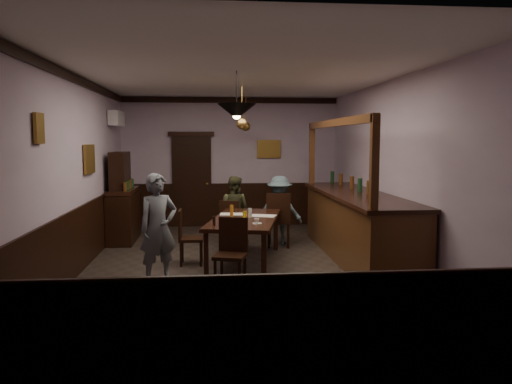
{
  "coord_description": "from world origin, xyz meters",
  "views": [
    {
      "loc": [
        -0.48,
        -7.66,
        2.02
      ],
      "look_at": [
        0.28,
        0.56,
        1.15
      ],
      "focal_mm": 35.0,
      "sensor_mm": 36.0,
      "label": 1
    }
  ],
  "objects": [
    {
      "name": "soda_can",
      "position": [
        0.07,
        0.26,
        0.81
      ],
      "size": [
        0.07,
        0.07,
        0.12
      ],
      "primitive_type": "cylinder",
      "color": "yellow",
      "rests_on": "dining_table"
    },
    {
      "name": "pastry_ring_a",
      "position": [
        -0.09,
        -0.15,
        0.79
      ],
      "size": [
        0.13,
        0.13,
        0.04
      ],
      "primitive_type": "torus",
      "color": "#C68C47",
      "rests_on": "pastry_plate"
    },
    {
      "name": "ac_unit",
      "position": [
        -2.38,
        2.9,
        2.45
      ],
      "size": [
        0.2,
        0.85,
        0.3
      ],
      "color": "white",
      "rests_on": "ground"
    },
    {
      "name": "person_standing",
      "position": [
        -1.21,
        -0.64,
        0.78
      ],
      "size": [
        0.68,
        0.6,
        1.55
      ],
      "primitive_type": "imported",
      "rotation": [
        0.0,
        0.0,
        0.53
      ],
      "color": "slate",
      "rests_on": "ground"
    },
    {
      "name": "water_glass",
      "position": [
        0.17,
        0.39,
        0.82
      ],
      "size": [
        0.06,
        0.06,
        0.15
      ],
      "primitive_type": "cylinder",
      "color": "silver",
      "rests_on": "dining_table"
    },
    {
      "name": "person_seated_left",
      "position": [
        -0.03,
        1.97,
        0.66
      ],
      "size": [
        0.79,
        0.72,
        1.32
      ],
      "primitive_type": "imported",
      "rotation": [
        0.0,
        0.0,
        2.72
      ],
      "color": "#424328",
      "rests_on": "ground"
    },
    {
      "name": "person_seated_right",
      "position": [
        0.85,
        1.78,
        0.66
      ],
      "size": [
        0.97,
        0.75,
        1.33
      ],
      "primitive_type": "imported",
      "rotation": [
        0.0,
        0.0,
        2.8
      ],
      "color": "slate",
      "rests_on": "ground"
    },
    {
      "name": "bar_counter",
      "position": [
        1.99,
        0.51,
        0.6
      ],
      "size": [
        0.98,
        4.2,
        2.36
      ],
      "color": "#4D2B14",
      "rests_on": "ground"
    },
    {
      "name": "chair_side",
      "position": [
        -0.87,
        0.35,
        0.49
      ],
      "size": [
        0.4,
        0.4,
        0.9
      ],
      "rotation": [
        0.0,
        0.0,
        1.55
      ],
      "color": "black",
      "rests_on": "ground"
    },
    {
      "name": "pastry_ring_b",
      "position": [
        -0.07,
        -0.12,
        0.79
      ],
      "size": [
        0.13,
        0.13,
        0.04
      ],
      "primitive_type": "torus",
      "color": "#C68C47",
      "rests_on": "pastry_plate"
    },
    {
      "name": "chair_far_right",
      "position": [
        0.8,
        1.5,
        0.57
      ],
      "size": [
        0.52,
        0.52,
        1.04
      ],
      "rotation": [
        0.0,
        0.0,
        2.97
      ],
      "color": "black",
      "rests_on": "ground"
    },
    {
      "name": "newspaper_right",
      "position": [
        0.39,
        0.52,
        0.75
      ],
      "size": [
        0.49,
        0.42,
        0.01
      ],
      "primitive_type": "cube",
      "rotation": [
        0.0,
        0.0,
        -0.32
      ],
      "color": "silver",
      "rests_on": "dining_table"
    },
    {
      "name": "newspaper_left",
      "position": [
        -0.1,
        0.75,
        0.75
      ],
      "size": [
        0.44,
        0.33,
        0.01
      ],
      "primitive_type": "cube",
      "rotation": [
        0.0,
        0.0,
        -0.08
      ],
      "color": "silver",
      "rests_on": "dining_table"
    },
    {
      "name": "saucer",
      "position": [
        0.22,
        -0.25,
        0.76
      ],
      "size": [
        0.15,
        0.15,
        0.01
      ],
      "primitive_type": "cylinder",
      "color": "white",
      "rests_on": "dining_table"
    },
    {
      "name": "pendant_brass_far",
      "position": [
        0.3,
        3.12,
        2.3
      ],
      "size": [
        0.2,
        0.2,
        0.81
      ],
      "color": "#BF8C3F",
      "rests_on": "ground"
    },
    {
      "name": "picture_left_small",
      "position": [
        -2.46,
        -1.6,
        2.15
      ],
      "size": [
        0.04,
        0.28,
        0.36
      ],
      "color": "olive",
      "rests_on": "ground"
    },
    {
      "name": "pendant_brass_mid",
      "position": [
        0.1,
        1.32,
        2.3
      ],
      "size": [
        0.2,
        0.2,
        0.81
      ],
      "color": "#BF8C3F",
      "rests_on": "ground"
    },
    {
      "name": "chair_far_left",
      "position": [
        -0.09,
        1.71,
        0.48
      ],
      "size": [
        0.49,
        0.49,
        0.88
      ],
      "rotation": [
        0.0,
        0.0,
        2.8
      ],
      "color": "black",
      "rests_on": "ground"
    },
    {
      "name": "dining_table",
      "position": [
        0.08,
        0.36,
        0.69
      ],
      "size": [
        1.45,
        2.36,
        0.75
      ],
      "rotation": [
        0.0,
        0.0,
        -0.22
      ],
      "color": "black",
      "rests_on": "ground"
    },
    {
      "name": "door_back",
      "position": [
        -0.9,
        3.95,
        1.05
      ],
      "size": [
        0.9,
        0.06,
        2.1
      ],
      "primitive_type": "cube",
      "color": "black",
      "rests_on": "ground"
    },
    {
      "name": "pastry_plate",
      "position": [
        -0.05,
        -0.13,
        0.76
      ],
      "size": [
        0.22,
        0.22,
        0.01
      ],
      "primitive_type": "cylinder",
      "color": "white",
      "rests_on": "dining_table"
    },
    {
      "name": "room",
      "position": [
        0.0,
        0.0,
        1.5
      ],
      "size": [
        5.01,
        8.01,
        3.01
      ],
      "color": "#2D2621",
      "rests_on": "ground"
    },
    {
      "name": "chair_near",
      "position": [
        -0.2,
        -0.93,
        0.52
      ],
      "size": [
        0.51,
        0.51,
        0.95
      ],
      "rotation": [
        0.0,
        0.0,
        -0.29
      ],
      "color": "black",
      "rests_on": "ground"
    },
    {
      "name": "coffee_cup",
      "position": [
        0.21,
        -0.28,
        0.8
      ],
      "size": [
        0.1,
        0.1,
        0.07
      ],
      "primitive_type": "imported",
      "rotation": [
        0.0,
        0.0,
        -0.22
      ],
      "color": "white",
      "rests_on": "saucer"
    },
    {
      "name": "picture_left_large",
      "position": [
        -2.46,
        0.8,
        1.7
      ],
      "size": [
        0.04,
        0.62,
        0.48
      ],
      "color": "olive",
      "rests_on": "ground"
    },
    {
      "name": "picture_back",
      "position": [
        0.9,
        3.96,
        1.8
      ],
      "size": [
        0.55,
        0.04,
        0.42
      ],
      "color": "olive",
      "rests_on": "ground"
    },
    {
      "name": "napkin",
      "position": [
        0.0,
        0.17,
        0.75
      ],
      "size": [
        0.18,
        0.18,
        0.0
      ],
      "primitive_type": "cube",
      "rotation": [
        0.0,
        0.0,
        -0.22
      ],
      "color": "#FFEF5D",
      "rests_on": "dining_table"
    },
    {
      "name": "beer_glass",
      "position": [
        -0.13,
        0.45,
        0.85
      ],
      "size": [
        0.06,
        0.06,
        0.2
      ],
      "primitive_type": "cylinder",
      "color": "#BF721E",
      "rests_on": "dining_table"
    },
    {
      "name": "sideboard",
      "position": [
        -2.21,
        2.38,
        0.71
      ],
      "size": [
        0.48,
        1.34,
        1.78
      ],
      "color": "black",
      "rests_on": "ground"
    },
    {
      "name": "pepper_mill",
      "position": [
        -0.43,
        -0.34,
        0.82
      ],
      "size": [
        0.04,
        0.04,
        0.14
      ],
      "primitive_type": "cylinder",
      "color": "black",
      "rests_on": "dining_table"
    },
    {
      "name": "pendant_iron",
      "position": [
        -0.09,
        -0.42,
        2.42
      ],
      "size": [
        0.56,
        0.56,
        0.69
      ],
      "color": "black",
      "rests_on": "ground"
    }
  ]
}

